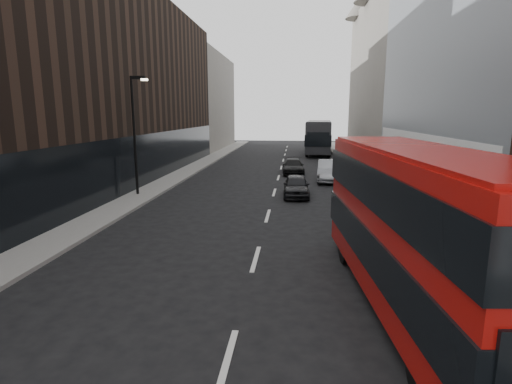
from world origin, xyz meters
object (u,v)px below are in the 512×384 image
(street_lamp, at_px, (135,128))
(grey_bus, at_px, (319,136))
(car_c, at_px, (293,167))
(red_bus, at_px, (417,223))
(car_a, at_px, (296,186))
(car_b, at_px, (329,171))

(street_lamp, distance_m, grey_bus, 30.54)
(grey_bus, bearing_deg, car_c, -95.75)
(red_bus, distance_m, car_a, 14.63)
(red_bus, bearing_deg, car_b, 86.41)
(red_bus, xyz_separation_m, grey_bus, (-0.17, 41.10, -0.14))
(red_bus, distance_m, car_c, 23.73)
(car_b, bearing_deg, car_c, 134.11)
(red_bus, xyz_separation_m, car_a, (-2.97, 14.23, -1.67))
(street_lamp, distance_m, car_a, 10.29)
(street_lamp, xyz_separation_m, car_b, (12.08, 6.88, -3.39))
(grey_bus, xyz_separation_m, car_c, (-3.07, -17.65, -1.56))
(grey_bus, distance_m, car_b, 21.00)
(red_bus, height_order, car_c, red_bus)
(car_b, distance_m, car_c, 4.29)
(grey_bus, relative_size, car_b, 2.68)
(car_b, height_order, car_c, car_b)
(street_lamp, height_order, car_c, street_lamp)
(car_b, bearing_deg, grey_bus, 93.63)
(car_a, relative_size, car_c, 0.90)
(street_lamp, relative_size, grey_bus, 0.55)
(grey_bus, height_order, car_b, grey_bus)
(car_a, bearing_deg, car_c, 90.68)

